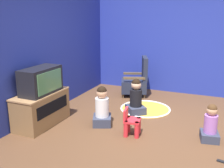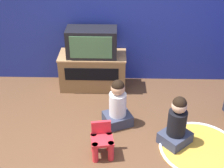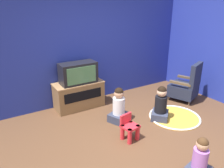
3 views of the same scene
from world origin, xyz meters
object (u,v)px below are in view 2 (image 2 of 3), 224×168
at_px(child_watching_left, 118,106).
at_px(tv_cabinet, 93,70).
at_px(yellow_kid_chair, 102,142).
at_px(child_watching_center, 177,124).
at_px(television, 92,42).

bearing_deg(child_watching_left, tv_cabinet, 89.42).
bearing_deg(tv_cabinet, yellow_kid_chair, -81.79).
height_order(tv_cabinet, child_watching_center, child_watching_center).
xyz_separation_m(tv_cabinet, child_watching_left, (0.41, -0.98, 0.00)).
bearing_deg(child_watching_center, television, 90.11).
xyz_separation_m(television, yellow_kid_chair, (0.23, -1.56, -0.61)).
distance_m(tv_cabinet, child_watching_center, 1.78).
distance_m(television, child_watching_center, 1.83).
xyz_separation_m(television, child_watching_left, (0.41, -0.95, -0.50)).
distance_m(yellow_kid_chair, child_watching_left, 0.65).
bearing_deg(tv_cabinet, child_watching_left, -67.18).
bearing_deg(television, child_watching_center, -48.91).
bearing_deg(yellow_kid_chair, television, 89.34).
relative_size(tv_cabinet, yellow_kid_chair, 2.43).
height_order(tv_cabinet, television, television).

